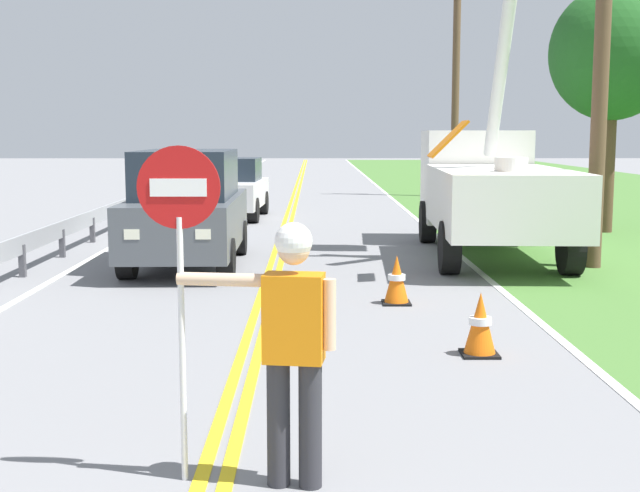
{
  "coord_description": "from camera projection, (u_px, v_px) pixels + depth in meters",
  "views": [
    {
      "loc": [
        0.7,
        -1.18,
        2.41
      ],
      "look_at": [
        0.77,
        7.91,
        1.2
      ],
      "focal_mm": 47.77,
      "sensor_mm": 36.0,
      "label": 1
    }
  ],
  "objects": [
    {
      "name": "roadside_tree_verge",
      "position": [
        613.0,
        54.0,
        20.23
      ],
      "size": [
        3.0,
        3.0,
        5.9
      ],
      "color": "brown",
      "rests_on": "ground"
    },
    {
      "name": "guardrail_left_shoulder",
      "position": [
        78.0,
        225.0,
        17.65
      ],
      "size": [
        0.1,
        32.0,
        0.71
      ],
      "color": "#9EA0A3",
      "rests_on": "ground"
    },
    {
      "name": "flagger_worker",
      "position": [
        292.0,
        337.0,
        5.73
      ],
      "size": [
        1.08,
        0.31,
        1.83
      ],
      "color": "#2D2D33",
      "rests_on": "ground"
    },
    {
      "name": "centerline_yellow_right",
      "position": [
        289.0,
        229.0,
        21.31
      ],
      "size": [
        0.11,
        110.0,
        0.01
      ],
      "primitive_type": "cube",
      "color": "yellow",
      "rests_on": "ground"
    },
    {
      "name": "stop_sign_paddle",
      "position": [
        180.0,
        238.0,
        5.74
      ],
      "size": [
        0.56,
        0.04,
        2.33
      ],
      "color": "silver",
      "rests_on": "ground"
    },
    {
      "name": "utility_pole_near",
      "position": [
        604.0,
        7.0,
        14.77
      ],
      "size": [
        1.8,
        0.28,
        8.78
      ],
      "color": "brown",
      "rests_on": "ground"
    },
    {
      "name": "edge_line_left",
      "position": [
        142.0,
        230.0,
        21.28
      ],
      "size": [
        0.12,
        110.0,
        0.01
      ],
      "primitive_type": "cube",
      "color": "silver",
      "rests_on": "ground"
    },
    {
      "name": "traffic_cone_mid",
      "position": [
        397.0,
        281.0,
        12.04
      ],
      "size": [
        0.4,
        0.4,
        0.7
      ],
      "color": "orange",
      "rests_on": "ground"
    },
    {
      "name": "utility_bucket_truck",
      "position": [
        488.0,
        183.0,
        16.91
      ],
      "size": [
        2.93,
        6.9,
        5.92
      ],
      "color": "white",
      "rests_on": "ground"
    },
    {
      "name": "centerline_yellow_left",
      "position": [
        282.0,
        229.0,
        21.31
      ],
      "size": [
        0.11,
        110.0,
        0.01
      ],
      "primitive_type": "cube",
      "color": "yellow",
      "rests_on": "ground"
    },
    {
      "name": "oncoming_sedan_second",
      "position": [
        230.0,
        189.0,
        24.14
      ],
      "size": [
        2.06,
        4.18,
        1.7
      ],
      "color": "silver",
      "rests_on": "ground"
    },
    {
      "name": "traffic_cone_lead",
      "position": [
        480.0,
        325.0,
        9.25
      ],
      "size": [
        0.4,
        0.4,
        0.7
      ],
      "color": "orange",
      "rests_on": "ground"
    },
    {
      "name": "oncoming_suv_nearest",
      "position": [
        187.0,
        208.0,
        15.43
      ],
      "size": [
        1.96,
        4.63,
        2.1
      ],
      "color": "#4C5156",
      "rests_on": "ground"
    },
    {
      "name": "edge_line_right",
      "position": [
        429.0,
        229.0,
        21.34
      ],
      "size": [
        0.12,
        110.0,
        0.01
      ],
      "primitive_type": "cube",
      "color": "silver",
      "rests_on": "ground"
    },
    {
      "name": "utility_pole_mid",
      "position": [
        456.0,
        84.0,
        31.89
      ],
      "size": [
        1.8,
        0.28,
        8.12
      ],
      "color": "brown",
      "rests_on": "ground"
    }
  ]
}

